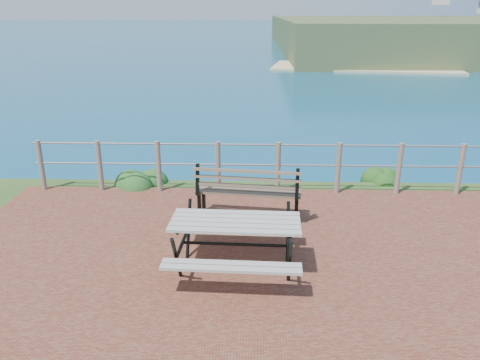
% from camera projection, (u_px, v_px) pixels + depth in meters
% --- Properties ---
extents(ground, '(10.00, 7.00, 0.12)m').
position_uv_depth(ground, '(288.00, 289.00, 5.99)').
color(ground, brown).
rests_on(ground, ground).
extents(ocean, '(1200.00, 1200.00, 0.00)m').
position_uv_depth(ocean, '(256.00, 18.00, 193.78)').
color(ocean, '#156E7F').
rests_on(ocean, ground).
extents(safety_railing, '(9.40, 0.10, 1.00)m').
position_uv_depth(safety_railing, '(278.00, 165.00, 8.94)').
color(safety_railing, '#6B5B4C').
rests_on(safety_railing, ground).
extents(picnic_table, '(1.74, 1.49, 0.72)m').
position_uv_depth(picnic_table, '(235.00, 239.00, 6.27)').
color(picnic_table, gray).
rests_on(picnic_table, ground).
extents(park_bench, '(1.80, 0.64, 0.99)m').
position_uv_depth(park_bench, '(249.00, 182.00, 7.80)').
color(park_bench, brown).
rests_on(park_bench, ground).
extents(shrub_lip_west, '(0.82, 0.82, 0.58)m').
position_uv_depth(shrub_lip_west, '(140.00, 183.00, 9.62)').
color(shrub_lip_west, '#22511E').
rests_on(shrub_lip_west, ground).
extents(shrub_lip_east, '(0.69, 0.69, 0.41)m').
position_uv_depth(shrub_lip_east, '(381.00, 179.00, 9.88)').
color(shrub_lip_east, '#1C4816').
rests_on(shrub_lip_east, ground).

